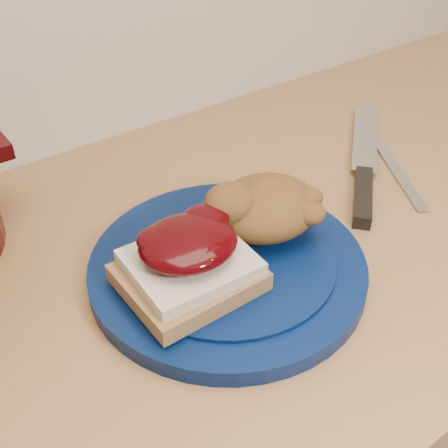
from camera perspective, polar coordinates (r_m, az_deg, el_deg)
plate at (r=0.59m, az=0.36°, el=-4.38°), size 0.32×0.32×0.02m
sandwich at (r=0.54m, az=-3.62°, el=-3.76°), size 0.12×0.11×0.06m
stuffing_mound at (r=0.61m, az=4.26°, el=1.68°), size 0.13×0.11×0.06m
chef_knife at (r=0.76m, az=14.00°, el=4.51°), size 0.25×0.23×0.02m
butter_knife at (r=0.79m, az=17.25°, el=5.03°), size 0.10×0.16×0.00m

